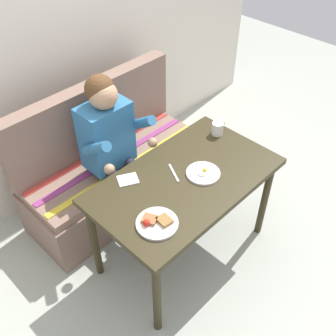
{
  "coord_description": "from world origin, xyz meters",
  "views": [
    {
      "loc": [
        -1.36,
        -1.18,
        2.42
      ],
      "look_at": [
        0.0,
        0.15,
        0.72
      ],
      "focal_mm": 42.73,
      "sensor_mm": 36.0,
      "label": 1
    }
  ],
  "objects_px": {
    "table": "(185,188)",
    "fork": "(174,173)",
    "person": "(113,142)",
    "plate_eggs": "(203,173)",
    "plate_breakfast": "(157,223)",
    "couch": "(112,168)",
    "napkin": "(128,180)",
    "coffee_mug": "(218,128)"
  },
  "relations": [
    {
      "from": "coffee_mug",
      "to": "fork",
      "type": "height_order",
      "value": "coffee_mug"
    },
    {
      "from": "person",
      "to": "napkin",
      "type": "xyz_separation_m",
      "value": [
        -0.17,
        -0.35,
        -0.01
      ]
    },
    {
      "from": "table",
      "to": "person",
      "type": "xyz_separation_m",
      "value": [
        -0.09,
        0.59,
        0.09
      ]
    },
    {
      "from": "table",
      "to": "coffee_mug",
      "type": "xyz_separation_m",
      "value": [
        0.49,
        0.15,
        0.13
      ]
    },
    {
      "from": "plate_eggs",
      "to": "napkin",
      "type": "distance_m",
      "value": 0.47
    },
    {
      "from": "plate_eggs",
      "to": "fork",
      "type": "distance_m",
      "value": 0.18
    },
    {
      "from": "person",
      "to": "napkin",
      "type": "bearing_deg",
      "value": -116.52
    },
    {
      "from": "couch",
      "to": "plate_breakfast",
      "type": "height_order",
      "value": "couch"
    },
    {
      "from": "table",
      "to": "plate_breakfast",
      "type": "relative_size",
      "value": 5.1
    },
    {
      "from": "plate_breakfast",
      "to": "plate_eggs",
      "type": "bearing_deg",
      "value": 9.86
    },
    {
      "from": "napkin",
      "to": "fork",
      "type": "height_order",
      "value": "napkin"
    },
    {
      "from": "coffee_mug",
      "to": "plate_breakfast",
      "type": "bearing_deg",
      "value": -161.78
    },
    {
      "from": "plate_eggs",
      "to": "napkin",
      "type": "height_order",
      "value": "plate_eggs"
    },
    {
      "from": "person",
      "to": "napkin",
      "type": "distance_m",
      "value": 0.39
    },
    {
      "from": "napkin",
      "to": "fork",
      "type": "relative_size",
      "value": 0.72
    },
    {
      "from": "person",
      "to": "coffee_mug",
      "type": "bearing_deg",
      "value": -37.3
    },
    {
      "from": "person",
      "to": "plate_eggs",
      "type": "xyz_separation_m",
      "value": [
        0.19,
        -0.64,
        -0.0
      ]
    },
    {
      "from": "plate_breakfast",
      "to": "fork",
      "type": "bearing_deg",
      "value": 31.35
    },
    {
      "from": "plate_breakfast",
      "to": "coffee_mug",
      "type": "relative_size",
      "value": 1.99
    },
    {
      "from": "person",
      "to": "fork",
      "type": "height_order",
      "value": "person"
    },
    {
      "from": "person",
      "to": "plate_breakfast",
      "type": "height_order",
      "value": "person"
    },
    {
      "from": "napkin",
      "to": "coffee_mug",
      "type": "bearing_deg",
      "value": -7.02
    },
    {
      "from": "plate_breakfast",
      "to": "couch",
      "type": "bearing_deg",
      "value": 67.16
    },
    {
      "from": "couch",
      "to": "plate_eggs",
      "type": "xyz_separation_m",
      "value": [
        0.11,
        -0.82,
        0.41
      ]
    },
    {
      "from": "person",
      "to": "plate_breakfast",
      "type": "bearing_deg",
      "value": -112.04
    },
    {
      "from": "table",
      "to": "plate_eggs",
      "type": "distance_m",
      "value": 0.15
    },
    {
      "from": "napkin",
      "to": "couch",
      "type": "bearing_deg",
      "value": 63.64
    },
    {
      "from": "coffee_mug",
      "to": "napkin",
      "type": "xyz_separation_m",
      "value": [
        -0.75,
        0.09,
        -0.04
      ]
    },
    {
      "from": "couch",
      "to": "coffee_mug",
      "type": "xyz_separation_m",
      "value": [
        0.49,
        -0.62,
        0.45
      ]
    },
    {
      "from": "table",
      "to": "fork",
      "type": "bearing_deg",
      "value": 101.44
    },
    {
      "from": "person",
      "to": "plate_breakfast",
      "type": "xyz_separation_m",
      "value": [
        -0.29,
        -0.73,
        0.0
      ]
    },
    {
      "from": "table",
      "to": "plate_breakfast",
      "type": "xyz_separation_m",
      "value": [
        -0.38,
        -0.14,
        0.1
      ]
    },
    {
      "from": "couch",
      "to": "plate_eggs",
      "type": "relative_size",
      "value": 6.72
    },
    {
      "from": "plate_breakfast",
      "to": "coffee_mug",
      "type": "xyz_separation_m",
      "value": [
        0.87,
        0.29,
        0.03
      ]
    },
    {
      "from": "table",
      "to": "fork",
      "type": "xyz_separation_m",
      "value": [
        -0.02,
        0.08,
        0.08
      ]
    },
    {
      "from": "plate_breakfast",
      "to": "fork",
      "type": "relative_size",
      "value": 1.38
    },
    {
      "from": "fork",
      "to": "couch",
      "type": "bearing_deg",
      "value": 115.0
    },
    {
      "from": "couch",
      "to": "person",
      "type": "relative_size",
      "value": 1.19
    },
    {
      "from": "person",
      "to": "napkin",
      "type": "relative_size",
      "value": 9.85
    },
    {
      "from": "napkin",
      "to": "fork",
      "type": "xyz_separation_m",
      "value": [
        0.24,
        -0.16,
        -0.0
      ]
    },
    {
      "from": "table",
      "to": "plate_breakfast",
      "type": "bearing_deg",
      "value": -159.95
    },
    {
      "from": "person",
      "to": "plate_eggs",
      "type": "bearing_deg",
      "value": -73.52
    }
  ]
}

